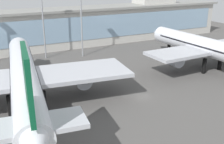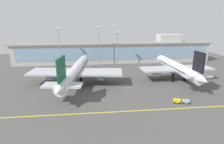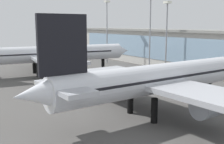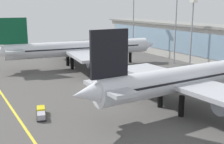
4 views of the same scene
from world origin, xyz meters
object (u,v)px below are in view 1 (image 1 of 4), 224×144
(airliner_near_left, at_px, (24,77))
(apron_light_mast_centre, at_px, (81,11))
(airliner_near_right, at_px, (206,47))
(apron_light_mast_west, at_px, (42,6))

(airliner_near_left, relative_size, apron_light_mast_centre, 2.61)
(airliner_near_right, xyz_separation_m, apron_light_mast_centre, (-26.05, 27.91, 8.56))
(airliner_near_right, bearing_deg, airliner_near_left, 89.31)
(apron_light_mast_centre, bearing_deg, airliner_near_right, -46.98)
(airliner_near_left, height_order, apron_light_mast_centre, apron_light_mast_centre)
(airliner_near_left, relative_size, airliner_near_right, 1.22)
(airliner_near_left, height_order, airliner_near_right, airliner_near_left)
(airliner_near_right, relative_size, apron_light_mast_west, 1.89)
(airliner_near_right, height_order, apron_light_mast_centre, apron_light_mast_centre)
(apron_light_mast_west, bearing_deg, airliner_near_left, -110.94)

